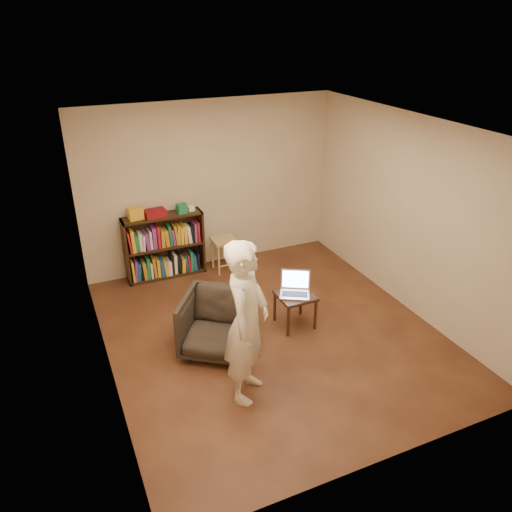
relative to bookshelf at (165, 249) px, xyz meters
name	(u,v)px	position (x,y,z in m)	size (l,w,h in m)	color
floor	(271,333)	(0.82, -2.09, -0.44)	(4.50, 4.50, 0.00)	#401E14
ceiling	(274,129)	(0.82, -2.09, 2.16)	(4.50, 4.50, 0.00)	silver
wall_back	(210,186)	(0.82, 0.16, 0.86)	(4.00, 4.00, 0.00)	beige
wall_left	(97,273)	(-1.18, -2.09, 0.86)	(4.50, 4.50, 0.00)	beige
wall_right	(410,215)	(2.82, -2.09, 0.86)	(4.50, 4.50, 0.00)	beige
bookshelf	(165,249)	(0.00, 0.00, 0.00)	(1.20, 0.30, 1.00)	black
box_yellow	(136,214)	(-0.38, -0.01, 0.65)	(0.21, 0.15, 0.17)	gold
red_cloth	(155,213)	(-0.10, -0.03, 0.61)	(0.31, 0.23, 0.10)	maroon
box_green	(182,208)	(0.30, -0.04, 0.63)	(0.14, 0.14, 0.14)	#1F7647
box_white	(191,208)	(0.46, 0.00, 0.60)	(0.09, 0.09, 0.08)	white
stool	(224,245)	(0.90, -0.21, -0.01)	(0.37, 0.37, 0.53)	tan
armchair	(217,324)	(0.08, -2.15, -0.07)	(0.79, 0.82, 0.74)	#302820
side_table	(295,299)	(1.18, -2.04, -0.06)	(0.45, 0.45, 0.46)	#331E11
laptop	(295,289)	(1.19, -2.02, 0.08)	(0.49, 0.47, 0.28)	#BABAC0
person	(247,322)	(0.11, -2.99, 0.46)	(0.66, 0.43, 1.80)	beige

